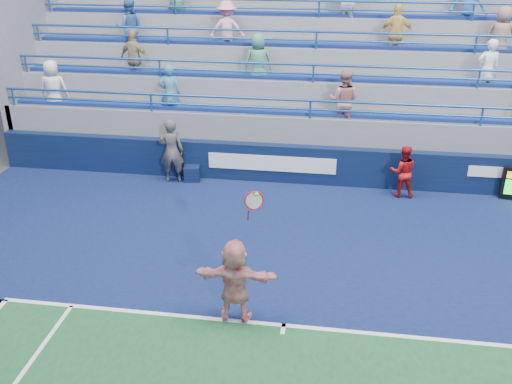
% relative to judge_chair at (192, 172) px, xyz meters
% --- Properties ---
extents(ground, '(120.00, 120.00, 0.00)m').
position_rel_judge_chair_xyz_m(ground, '(3.28, -6.21, -0.25)').
color(ground, '#333538').
extents(sponsor_wall, '(18.00, 0.32, 1.10)m').
position_rel_judge_chair_xyz_m(sponsor_wall, '(3.28, 0.29, 0.30)').
color(sponsor_wall, '#091434').
rests_on(sponsor_wall, ground).
extents(bleacher_stand, '(18.00, 5.60, 6.13)m').
position_rel_judge_chair_xyz_m(bleacher_stand, '(3.27, 4.06, 1.30)').
color(bleacher_stand, slate).
rests_on(bleacher_stand, ground).
extents(judge_chair, '(0.51, 0.52, 0.79)m').
position_rel_judge_chair_xyz_m(judge_chair, '(0.00, 0.00, 0.00)').
color(judge_chair, '#0C1739').
rests_on(judge_chair, ground).
extents(tennis_player, '(1.54, 0.52, 2.65)m').
position_rel_judge_chair_xyz_m(tennis_player, '(2.37, -6.11, 0.58)').
color(tennis_player, white).
rests_on(tennis_player, ground).
extents(line_judge, '(0.75, 0.57, 1.86)m').
position_rel_judge_chair_xyz_m(line_judge, '(-0.52, -0.17, 0.68)').
color(line_judge, '#131536').
rests_on(line_judge, ground).
extents(ball_girl, '(0.73, 0.58, 1.44)m').
position_rel_judge_chair_xyz_m(ball_girl, '(5.84, -0.23, 0.47)').
color(ball_girl, '#A91316').
rests_on(ball_girl, ground).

